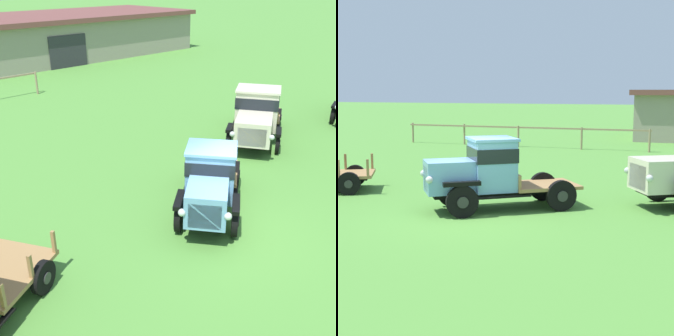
# 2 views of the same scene
# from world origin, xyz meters

# --- Properties ---
(ground_plane) EXTENTS (240.00, 240.00, 0.00)m
(ground_plane) POSITION_xyz_m (0.00, 0.00, 0.00)
(ground_plane) COLOR #518E38
(farm_shed) EXTENTS (21.45, 10.10, 3.53)m
(farm_shed) POSITION_xyz_m (12.19, 27.64, 1.78)
(farm_shed) COLOR gray
(farm_shed) RESTS_ON ground
(vintage_truck_midrow_center) EXTENTS (4.50, 3.88, 2.13)m
(vintage_truck_midrow_center) POSITION_xyz_m (0.14, 0.89, 1.13)
(vintage_truck_midrow_center) COLOR black
(vintage_truck_midrow_center) RESTS_ON ground
(vintage_truck_far_side) EXTENTS (5.60, 4.39, 2.27)m
(vintage_truck_far_side) POSITION_xyz_m (6.12, 3.55, 1.20)
(vintage_truck_far_side) COLOR black
(vintage_truck_far_side) RESTS_ON ground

